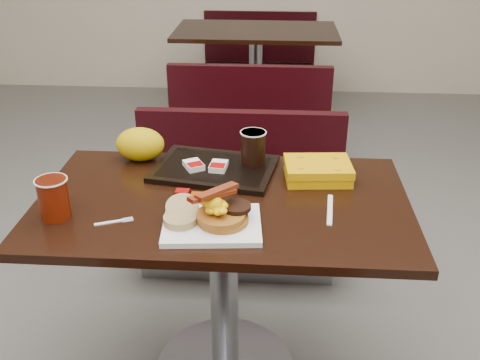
# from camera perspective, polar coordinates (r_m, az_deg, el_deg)

# --- Properties ---
(table_near) EXTENTS (1.20, 0.70, 0.75)m
(table_near) POSITION_cam_1_polar(r_m,az_deg,el_deg) (2.00, -1.64, -11.43)
(table_near) COLOR black
(table_near) RESTS_ON floor
(bench_near_n) EXTENTS (1.00, 0.46, 0.72)m
(bench_near_n) POSITION_cam_1_polar(r_m,az_deg,el_deg) (2.59, -0.20, -2.05)
(bench_near_n) COLOR black
(bench_near_n) RESTS_ON floor
(table_far) EXTENTS (1.20, 0.70, 0.75)m
(table_far) POSITION_cam_1_polar(r_m,az_deg,el_deg) (4.34, 1.59, 10.36)
(table_far) COLOR black
(table_far) RESTS_ON floor
(bench_far_s) EXTENTS (1.00, 0.46, 0.72)m
(bench_far_s) POSITION_cam_1_polar(r_m,az_deg,el_deg) (3.68, 1.12, 7.03)
(bench_far_s) COLOR black
(bench_far_s) RESTS_ON floor
(bench_far_n) EXTENTS (1.00, 0.46, 0.72)m
(bench_far_n) POSITION_cam_1_polar(r_m,az_deg,el_deg) (5.02, 1.94, 12.48)
(bench_far_n) COLOR black
(bench_far_n) RESTS_ON floor
(platter) EXTENTS (0.30, 0.25, 0.02)m
(platter) POSITION_cam_1_polar(r_m,az_deg,el_deg) (1.64, -2.90, -4.62)
(platter) COLOR white
(platter) RESTS_ON table_near
(pancake_stack) EXTENTS (0.18, 0.18, 0.03)m
(pancake_stack) POSITION_cam_1_polar(r_m,az_deg,el_deg) (1.63, -1.75, -3.83)
(pancake_stack) COLOR #9E5F1A
(pancake_stack) RESTS_ON platter
(sausage_patty) EXTENTS (0.10, 0.10, 0.01)m
(sausage_patty) POSITION_cam_1_polar(r_m,az_deg,el_deg) (1.64, -0.34, -2.78)
(sausage_patty) COLOR black
(sausage_patty) RESTS_ON pancake_stack
(scrambled_eggs) EXTENTS (0.10, 0.09, 0.05)m
(scrambled_eggs) POSITION_cam_1_polar(r_m,az_deg,el_deg) (1.61, -2.70, -2.60)
(scrambled_eggs) COLOR #FFB105
(scrambled_eggs) RESTS_ON pancake_stack
(bacon_strips) EXTENTS (0.17, 0.17, 0.01)m
(bacon_strips) POSITION_cam_1_polar(r_m,az_deg,el_deg) (1.60, -2.84, -1.47)
(bacon_strips) COLOR #4E0C05
(bacon_strips) RESTS_ON scrambled_eggs
(muffin_bottom) EXTENTS (0.12, 0.12, 0.02)m
(muffin_bottom) POSITION_cam_1_polar(r_m,az_deg,el_deg) (1.63, -6.16, -4.07)
(muffin_bottom) COLOR #A38D56
(muffin_bottom) RESTS_ON platter
(muffin_top) EXTENTS (0.11, 0.11, 0.06)m
(muffin_top) POSITION_cam_1_polar(r_m,az_deg,el_deg) (1.67, -5.95, -2.89)
(muffin_top) COLOR #A38D56
(muffin_top) RESTS_ON platter
(coffee_cup_near) EXTENTS (0.11, 0.11, 0.13)m
(coffee_cup_near) POSITION_cam_1_polar(r_m,az_deg,el_deg) (1.75, -18.60, -1.81)
(coffee_cup_near) COLOR maroon
(coffee_cup_near) RESTS_ON table_near
(fork) EXTENTS (0.12, 0.06, 0.00)m
(fork) POSITION_cam_1_polar(r_m,az_deg,el_deg) (1.71, -13.39, -4.28)
(fork) COLOR white
(fork) RESTS_ON table_near
(knife) EXTENTS (0.03, 0.19, 0.00)m
(knife) POSITION_cam_1_polar(r_m,az_deg,el_deg) (1.75, 9.23, -3.02)
(knife) COLOR white
(knife) RESTS_ON table_near
(condiment_syrup) EXTENTS (0.04, 0.03, 0.01)m
(condiment_syrup) POSITION_cam_1_polar(r_m,az_deg,el_deg) (1.81, -4.37, -1.57)
(condiment_syrup) COLOR #9F3406
(condiment_syrup) RESTS_ON table_near
(condiment_ketchup) EXTENTS (0.05, 0.04, 0.01)m
(condiment_ketchup) POSITION_cam_1_polar(r_m,az_deg,el_deg) (1.83, -5.95, -1.21)
(condiment_ketchup) COLOR #8C0504
(condiment_ketchup) RESTS_ON table_near
(tray) EXTENTS (0.46, 0.36, 0.02)m
(tray) POSITION_cam_1_polar(r_m,az_deg,el_deg) (1.97, -2.63, 1.16)
(tray) COLOR black
(tray) RESTS_ON table_near
(hashbrown_sleeve_left) EXTENTS (0.09, 0.10, 0.02)m
(hashbrown_sleeve_left) POSITION_cam_1_polar(r_m,az_deg,el_deg) (1.95, -4.79, 1.53)
(hashbrown_sleeve_left) COLOR silver
(hashbrown_sleeve_left) RESTS_ON tray
(hashbrown_sleeve_right) EXTENTS (0.07, 0.08, 0.02)m
(hashbrown_sleeve_right) POSITION_cam_1_polar(r_m,az_deg,el_deg) (1.94, -2.23, 1.43)
(hashbrown_sleeve_right) COLOR silver
(hashbrown_sleeve_right) RESTS_ON tray
(coffee_cup_far) EXTENTS (0.10, 0.10, 0.12)m
(coffee_cup_far) POSITION_cam_1_polar(r_m,az_deg,el_deg) (1.97, 1.36, 3.36)
(coffee_cup_far) COLOR black
(coffee_cup_far) RESTS_ON tray
(clamshell) EXTENTS (0.24, 0.19, 0.06)m
(clamshell) POSITION_cam_1_polar(r_m,az_deg,el_deg) (1.93, 8.00, 0.96)
(clamshell) COLOR #D29203
(clamshell) RESTS_ON table_near
(paper_bag) EXTENTS (0.21, 0.18, 0.12)m
(paper_bag) POSITION_cam_1_polar(r_m,az_deg,el_deg) (2.07, -10.21, 3.65)
(paper_bag) COLOR #CEAE06
(paper_bag) RESTS_ON table_near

